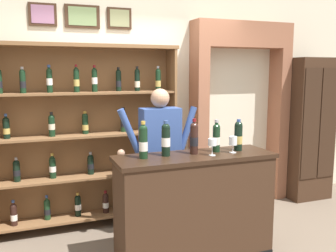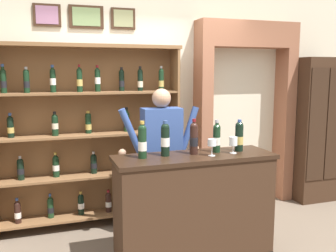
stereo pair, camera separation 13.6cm
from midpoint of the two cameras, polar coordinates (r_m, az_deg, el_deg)
back_wall at (r=4.77m, az=-5.50°, el=4.70°), size 12.00×0.19×3.01m
wine_shelf at (r=4.36m, az=-13.33°, el=-0.95°), size 2.13×0.33×2.11m
archway_doorway at (r=5.20m, az=9.83°, el=3.89°), size 1.41×0.45×2.46m
side_cabinet at (r=5.61m, az=20.17°, el=-0.41°), size 0.61×0.44×2.00m
tasting_counter at (r=3.61m, az=3.01°, el=-12.54°), size 1.52×0.49×1.04m
shopkeeper at (r=3.93m, az=-2.21°, el=-3.34°), size 0.90×0.22×1.64m
tasting_bottle_rosso at (r=3.30m, az=-5.00°, el=-2.34°), size 0.08×0.08×0.34m
tasting_bottle_riserva at (r=3.39m, az=-1.48°, el=-1.98°), size 0.08×0.08×0.33m
tasting_bottle_bianco at (r=3.47m, az=2.93°, el=-1.81°), size 0.08×0.08×0.34m
tasting_bottle_super_tuscan at (r=3.58m, az=6.39°, el=-1.69°), size 0.07×0.07×0.32m
tasting_bottle_chianti at (r=3.68m, az=9.75°, el=-1.46°), size 0.08×0.08×0.31m
wine_glass_right at (r=3.57m, az=8.92°, el=-2.40°), size 0.08×0.08×0.16m
wine_glass_left at (r=3.43m, az=5.74°, el=-2.60°), size 0.08×0.08×0.16m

